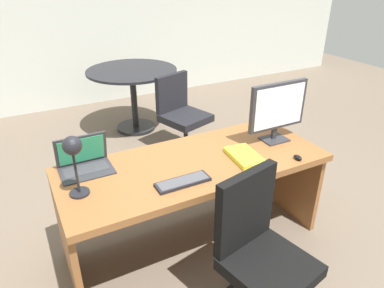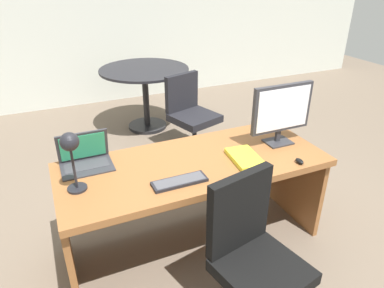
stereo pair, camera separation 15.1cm
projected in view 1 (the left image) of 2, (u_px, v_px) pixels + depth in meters
ground at (132, 159)px, 3.99m from camera, size 12.00×12.00×0.00m
back_wall at (76, 9)px, 4.99m from camera, size 10.00×0.10×2.80m
desk at (192, 180)px, 2.59m from camera, size 1.89×0.77×0.73m
monitor at (278, 108)px, 2.66m from camera, size 0.50×0.16×0.47m
laptop at (84, 159)px, 2.37m from camera, size 0.34×0.25×0.24m
keyboard at (183, 182)px, 2.23m from camera, size 0.35×0.12×0.02m
mouse at (298, 158)px, 2.49m from camera, size 0.04×0.07×0.03m
desk_lamp at (73, 154)px, 1.98m from camera, size 0.12×0.14×0.40m
book at (244, 156)px, 2.51m from camera, size 0.22×0.33×0.03m
office_chair at (261, 265)px, 2.09m from camera, size 0.56×0.57×0.95m
meeting_table at (133, 85)px, 4.46m from camera, size 1.12×1.12×0.81m
meeting_chair_near at (182, 122)px, 4.01m from camera, size 0.58×0.59×0.89m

